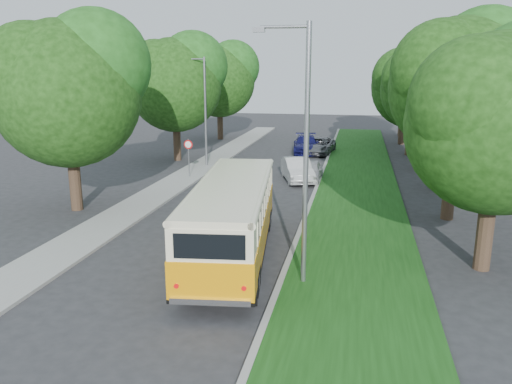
% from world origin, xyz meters
% --- Properties ---
extents(ground, '(120.00, 120.00, 0.00)m').
position_xyz_m(ground, '(0.00, 0.00, 0.00)').
color(ground, '#2B2B2E').
rests_on(ground, ground).
extents(curb, '(0.20, 70.00, 0.15)m').
position_xyz_m(curb, '(3.60, 5.00, 0.07)').
color(curb, gray).
rests_on(curb, ground).
extents(grass_verge, '(4.50, 70.00, 0.13)m').
position_xyz_m(grass_verge, '(5.95, 5.00, 0.07)').
color(grass_verge, '#164412').
rests_on(grass_verge, ground).
extents(sidewalk, '(2.20, 70.00, 0.12)m').
position_xyz_m(sidewalk, '(-4.80, 5.00, 0.06)').
color(sidewalk, gray).
rests_on(sidewalk, ground).
extents(treeline, '(24.27, 41.91, 9.46)m').
position_xyz_m(treeline, '(3.15, 17.99, 5.93)').
color(treeline, '#332319').
rests_on(treeline, ground).
extents(lamppost_near, '(1.71, 0.16, 8.00)m').
position_xyz_m(lamppost_near, '(4.21, -2.50, 4.37)').
color(lamppost_near, gray).
rests_on(lamppost_near, ground).
extents(lamppost_far, '(1.71, 0.16, 7.50)m').
position_xyz_m(lamppost_far, '(-4.70, 16.00, 4.12)').
color(lamppost_far, gray).
rests_on(lamppost_far, ground).
extents(warning_sign, '(0.56, 0.10, 2.50)m').
position_xyz_m(warning_sign, '(-4.50, 11.98, 1.71)').
color(warning_sign, gray).
rests_on(warning_sign, ground).
extents(vintage_bus, '(3.66, 9.92, 2.88)m').
position_xyz_m(vintage_bus, '(1.53, -0.68, 1.44)').
color(vintage_bus, '#FFA008').
rests_on(vintage_bus, ground).
extents(car_silver, '(1.50, 3.67, 1.25)m').
position_xyz_m(car_silver, '(2.99, 12.80, 0.62)').
color(car_silver, '#ADADB2').
rests_on(car_silver, ground).
extents(car_white, '(2.67, 4.49, 1.40)m').
position_xyz_m(car_white, '(2.24, 12.64, 0.70)').
color(car_white, silver).
rests_on(car_white, ground).
extents(car_blue, '(2.58, 5.14, 1.43)m').
position_xyz_m(car_blue, '(1.65, 23.27, 0.72)').
color(car_blue, '#121352').
rests_on(car_blue, ground).
extents(car_grey, '(2.68, 4.93, 1.31)m').
position_xyz_m(car_grey, '(2.70, 23.12, 0.66)').
color(car_grey, '#585A60').
rests_on(car_grey, ground).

